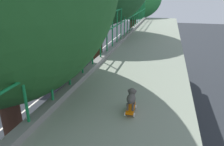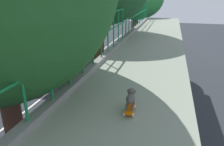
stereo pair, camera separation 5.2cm
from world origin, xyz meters
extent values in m
cylinder|color=#147C40|center=(-0.25, 2.47, 6.10)|extent=(0.04, 0.04, 1.20)
cylinder|color=#147C40|center=(-0.25, 3.17, 6.10)|extent=(0.04, 0.04, 1.20)
cylinder|color=#147C40|center=(-0.25, 3.88, 6.10)|extent=(0.04, 0.04, 1.20)
cylinder|color=#147C40|center=(-0.25, 4.58, 6.10)|extent=(0.04, 0.04, 1.20)
cylinder|color=#147C40|center=(-0.25, 5.29, 6.10)|extent=(0.04, 0.04, 1.20)
cylinder|color=#147C40|center=(-0.25, 5.99, 6.10)|extent=(0.04, 0.04, 1.20)
cylinder|color=#147C40|center=(-0.25, 6.70, 6.10)|extent=(0.04, 0.04, 1.20)
cylinder|color=#147C40|center=(-0.25, 7.40, 6.10)|extent=(0.04, 0.04, 1.20)
cylinder|color=#147C40|center=(-0.25, 8.11, 6.10)|extent=(0.04, 0.04, 1.20)
cylinder|color=#147C40|center=(-0.25, 8.81, 6.10)|extent=(0.04, 0.04, 1.20)
cylinder|color=#147C40|center=(-0.25, 9.52, 6.10)|extent=(0.04, 0.04, 1.20)
cylinder|color=#147C40|center=(-0.25, 10.22, 6.10)|extent=(0.04, 0.04, 1.20)
cylinder|color=#147C40|center=(-0.25, 10.93, 6.10)|extent=(0.04, 0.04, 1.20)
cylinder|color=#147C40|center=(-0.25, 11.63, 6.10)|extent=(0.04, 0.04, 1.20)
cylinder|color=#147C40|center=(-0.25, 12.34, 6.10)|extent=(0.04, 0.04, 1.20)
cylinder|color=#147C40|center=(-0.25, 13.04, 6.10)|extent=(0.04, 0.04, 1.20)
cylinder|color=#147C40|center=(-0.25, 13.75, 6.10)|extent=(0.04, 0.04, 1.20)
cylinder|color=#147C40|center=(-0.25, 14.45, 6.10)|extent=(0.04, 0.04, 1.20)
cylinder|color=#147C40|center=(-0.25, 15.16, 6.10)|extent=(0.04, 0.04, 1.20)
cylinder|color=#147C40|center=(-0.25, 15.86, 6.10)|extent=(0.04, 0.04, 1.20)
cylinder|color=#147C40|center=(-0.25, 16.57, 6.10)|extent=(0.04, 0.04, 1.20)
cylinder|color=#147C40|center=(-0.25, 17.27, 6.10)|extent=(0.04, 0.04, 1.20)
cube|color=red|center=(-9.15, 19.48, 1.87)|extent=(2.37, 11.21, 3.18)
cube|color=black|center=(-9.15, 19.48, 2.43)|extent=(2.39, 10.31, 0.70)
cylinder|color=black|center=(-8.01, 23.41, 0.48)|extent=(0.28, 0.96, 0.96)
cylinder|color=black|center=(-10.28, 23.41, 0.48)|extent=(0.28, 0.96, 0.96)
cylinder|color=black|center=(-8.01, 16.40, 0.48)|extent=(0.28, 0.96, 0.96)
cylinder|color=black|center=(-10.28, 16.40, 0.48)|extent=(0.28, 0.96, 0.96)
cylinder|color=#54331E|center=(-1.82, 10.29, 3.28)|extent=(0.56, 0.56, 6.57)
cylinder|color=brown|center=(-1.63, 20.51, 2.76)|extent=(0.55, 0.55, 5.51)
cube|color=orange|center=(1.13, 3.31, 5.46)|extent=(0.15, 0.43, 0.02)
cylinder|color=silver|center=(1.20, 3.45, 5.41)|extent=(0.03, 0.07, 0.07)
cylinder|color=silver|center=(1.05, 3.44, 5.41)|extent=(0.03, 0.07, 0.07)
cylinder|color=silver|center=(1.22, 3.18, 5.41)|extent=(0.03, 0.07, 0.07)
cylinder|color=silver|center=(1.07, 3.17, 5.41)|extent=(0.03, 0.07, 0.07)
cylinder|color=#4C4844|center=(1.17, 3.43, 5.53)|extent=(0.04, 0.04, 0.12)
cylinder|color=#4C4844|center=(1.08, 3.43, 5.53)|extent=(0.04, 0.04, 0.12)
cylinder|color=#4C4844|center=(1.19, 3.21, 5.53)|extent=(0.04, 0.04, 0.12)
cylinder|color=#4C4844|center=(1.10, 3.21, 5.53)|extent=(0.04, 0.04, 0.12)
ellipsoid|color=#4C4844|center=(1.13, 3.32, 5.63)|extent=(0.16, 0.30, 0.13)
sphere|color=#4C4844|center=(1.13, 3.45, 5.70)|extent=(0.13, 0.13, 0.13)
ellipsoid|color=#4E554A|center=(1.12, 3.51, 5.69)|extent=(0.05, 0.06, 0.04)
sphere|color=#4C4844|center=(1.18, 3.45, 5.72)|extent=(0.06, 0.06, 0.06)
sphere|color=#4C4844|center=(1.08, 3.44, 5.72)|extent=(0.06, 0.06, 0.06)
sphere|color=#4C4844|center=(1.14, 3.17, 5.68)|extent=(0.07, 0.07, 0.07)
camera|label=1|loc=(1.63, 0.18, 7.28)|focal=33.93mm
camera|label=2|loc=(1.68, 0.19, 7.28)|focal=33.93mm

